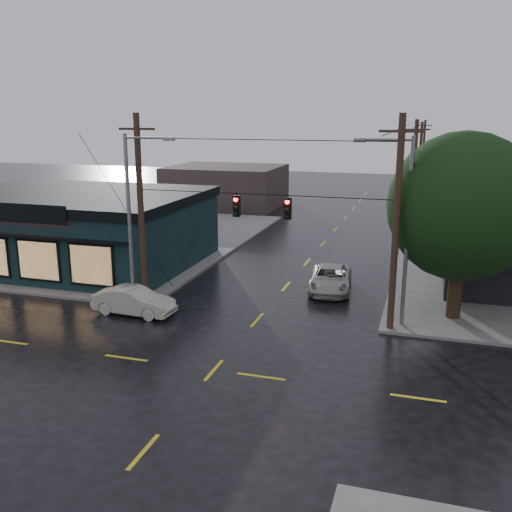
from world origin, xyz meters
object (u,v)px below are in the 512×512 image
(suv_silver, at_px, (331,279))
(utility_pole_ne, at_px, (390,331))
(corner_tree, at_px, (462,207))
(utility_pole_nw, at_px, (146,305))
(sedan_cream, at_px, (134,301))

(suv_silver, bearing_deg, utility_pole_ne, -61.47)
(utility_pole_ne, relative_size, suv_silver, 2.01)
(corner_tree, height_order, suv_silver, corner_tree)
(utility_pole_nw, xyz_separation_m, sedan_cream, (0.16, -1.50, 0.71))
(sedan_cream, xyz_separation_m, suv_silver, (9.01, 7.03, -0.01))
(utility_pole_nw, relative_size, utility_pole_ne, 1.00)
(utility_pole_ne, bearing_deg, sedan_cream, -173.34)
(corner_tree, height_order, sedan_cream, corner_tree)
(utility_pole_nw, xyz_separation_m, suv_silver, (9.17, 5.53, 0.70))
(utility_pole_nw, relative_size, suv_silver, 2.01)
(corner_tree, bearing_deg, suv_silver, 155.74)
(suv_silver, bearing_deg, corner_tree, -30.44)
(suv_silver, bearing_deg, sedan_cream, -148.19)
(corner_tree, bearing_deg, utility_pole_ne, -139.46)
(utility_pole_ne, height_order, suv_silver, utility_pole_ne)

